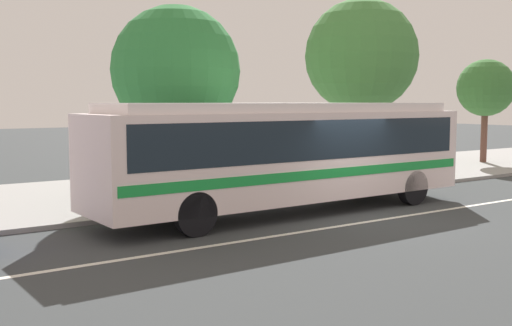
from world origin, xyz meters
name	(u,v)px	position (x,y,z in m)	size (l,w,h in m)	color
ground_plane	(353,216)	(0.00, 0.00, 0.00)	(120.00, 120.00, 0.00)	#373B3D
sidewalk_slab	(219,185)	(0.00, 6.69, 0.06)	(60.00, 8.00, 0.12)	#999795
lane_stripe_center	(375,221)	(0.00, -0.80, 0.00)	(56.00, 0.16, 0.01)	silver
transit_bus	(289,149)	(-1.08, 1.34, 1.70)	(10.93, 2.66, 2.92)	silver
pedestrian_waiting_near_sign	(343,155)	(3.58, 4.24, 1.11)	(0.47, 0.47, 1.70)	#332C39
bus_stop_sign	(339,142)	(2.31, 3.10, 1.67)	(0.10, 0.44, 2.41)	gray
street_tree_near_stop	(176,71)	(-2.48, 5.03, 3.87)	(3.85, 3.85, 5.68)	brown
street_tree_mid_block	(361,56)	(5.42, 5.32, 4.65)	(4.22, 4.22, 6.65)	brown
street_tree_far_end	(486,88)	(14.27, 6.13, 3.58)	(2.66, 2.66, 4.81)	brown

